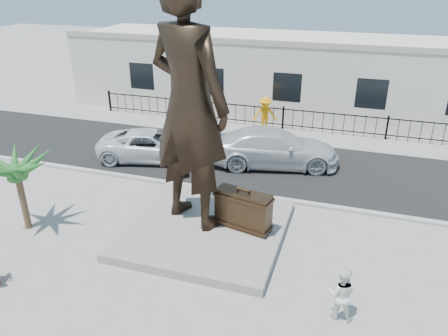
% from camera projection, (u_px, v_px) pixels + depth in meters
% --- Properties ---
extents(ground, '(100.00, 100.00, 0.00)m').
position_uv_depth(ground, '(204.00, 261.00, 13.54)').
color(ground, '#9E9991').
rests_on(ground, ground).
extents(street, '(40.00, 7.00, 0.01)m').
position_uv_depth(street, '(263.00, 161.00, 20.45)').
color(street, black).
rests_on(street, ground).
extents(curb, '(40.00, 0.25, 0.12)m').
position_uv_depth(curb, '(243.00, 194.00, 17.40)').
color(curb, '#A5A399').
rests_on(curb, ground).
extents(far_sidewalk, '(40.00, 2.50, 0.02)m').
position_uv_depth(far_sidewalk, '(280.00, 133.00, 23.91)').
color(far_sidewalk, '#9E9991').
rests_on(far_sidewalk, ground).
extents(plinth, '(5.20, 5.20, 0.30)m').
position_uv_depth(plinth, '(206.00, 229.00, 14.91)').
color(plinth, gray).
rests_on(plinth, ground).
extents(fence, '(22.00, 0.10, 1.20)m').
position_uv_depth(fence, '(283.00, 119.00, 24.35)').
color(fence, black).
rests_on(fence, ground).
extents(building, '(28.00, 7.00, 4.40)m').
position_uv_depth(building, '(297.00, 74.00, 27.32)').
color(building, silver).
rests_on(building, ground).
extents(statue, '(3.50, 2.91, 8.20)m').
position_uv_depth(statue, '(189.00, 104.00, 13.58)').
color(statue, black).
rests_on(statue, plinth).
extents(suitcase, '(1.96, 0.99, 1.32)m').
position_uv_depth(suitcase, '(243.00, 210.00, 14.47)').
color(suitcase, '#332415').
rests_on(suitcase, plinth).
extents(tourist, '(0.74, 0.59, 1.50)m').
position_uv_depth(tourist, '(341.00, 294.00, 11.07)').
color(tourist, white).
rests_on(tourist, ground).
extents(car_white, '(5.38, 3.41, 1.38)m').
position_uv_depth(car_white, '(152.00, 145.00, 20.44)').
color(car_white, silver).
rests_on(car_white, street).
extents(car_silver, '(6.16, 3.65, 1.68)m').
position_uv_depth(car_silver, '(274.00, 148.00, 19.77)').
color(car_silver, silver).
rests_on(car_silver, street).
extents(worker, '(1.44, 1.11, 1.97)m').
position_uv_depth(worker, '(265.00, 115.00, 23.67)').
color(worker, '#FCA10D').
rests_on(worker, far_sidewalk).
extents(palm_tree, '(1.80, 1.80, 3.20)m').
position_uv_depth(palm_tree, '(29.00, 227.00, 15.27)').
color(palm_tree, '#215A21').
rests_on(palm_tree, ground).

